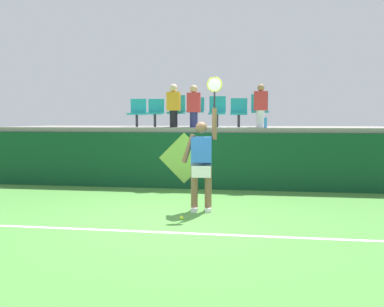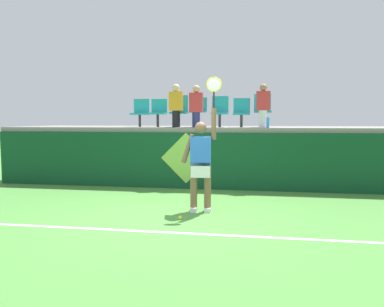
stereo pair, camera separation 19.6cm
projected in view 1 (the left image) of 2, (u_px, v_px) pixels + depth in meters
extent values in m
plane|color=#478438|center=(171.00, 219.00, 6.46)|extent=(40.00, 40.00, 0.00)
cube|color=#0F4223|center=(193.00, 161.00, 9.26)|extent=(10.59, 0.20, 1.41)
cube|color=gray|center=(199.00, 129.00, 10.51)|extent=(10.59, 2.77, 0.12)
cube|color=white|center=(162.00, 232.00, 5.67)|extent=(9.54, 0.08, 0.01)
cube|color=white|center=(194.00, 209.00, 6.99)|extent=(0.14, 0.27, 0.08)
cube|color=white|center=(208.00, 209.00, 6.98)|extent=(0.14, 0.27, 0.08)
cylinder|color=brown|center=(194.00, 188.00, 6.96)|extent=(0.13, 0.13, 0.88)
cylinder|color=brown|center=(208.00, 188.00, 6.94)|extent=(0.13, 0.13, 0.88)
cube|color=white|center=(201.00, 169.00, 6.92)|extent=(0.38, 0.25, 0.28)
cube|color=blue|center=(201.00, 151.00, 6.88)|extent=(0.40, 0.25, 0.53)
sphere|color=brown|center=(201.00, 128.00, 6.85)|extent=(0.22, 0.22, 0.22)
cylinder|color=brown|center=(188.00, 149.00, 6.89)|extent=(0.26, 0.11, 0.55)
cylinder|color=brown|center=(214.00, 124.00, 6.83)|extent=(0.09, 0.09, 0.58)
cylinder|color=black|center=(214.00, 100.00, 6.79)|extent=(0.03, 0.03, 0.30)
torus|color=gold|center=(215.00, 84.00, 6.76)|extent=(0.28, 0.05, 0.28)
ellipsoid|color=silver|center=(215.00, 84.00, 6.76)|extent=(0.24, 0.04, 0.24)
sphere|color=#D1E533|center=(182.00, 218.00, 6.39)|extent=(0.07, 0.07, 0.07)
cylinder|color=#338CE5|center=(266.00, 123.00, 8.99)|extent=(0.07, 0.07, 0.25)
cylinder|color=#38383D|center=(137.00, 121.00, 10.09)|extent=(0.07, 0.07, 0.33)
cube|color=teal|center=(137.00, 114.00, 10.07)|extent=(0.44, 0.42, 0.05)
cube|color=teal|center=(139.00, 106.00, 10.24)|extent=(0.44, 0.04, 0.39)
cylinder|color=#38383D|center=(155.00, 121.00, 10.02)|extent=(0.07, 0.07, 0.34)
cube|color=teal|center=(155.00, 113.00, 10.00)|extent=(0.44, 0.42, 0.05)
cube|color=teal|center=(156.00, 106.00, 10.17)|extent=(0.44, 0.04, 0.38)
cylinder|color=#38383D|center=(176.00, 120.00, 9.94)|extent=(0.07, 0.07, 0.36)
cube|color=teal|center=(176.00, 113.00, 9.92)|extent=(0.44, 0.42, 0.05)
cube|color=teal|center=(177.00, 104.00, 10.09)|extent=(0.44, 0.04, 0.45)
cylinder|color=#38383D|center=(195.00, 120.00, 9.87)|extent=(0.07, 0.07, 0.39)
cube|color=teal|center=(195.00, 112.00, 9.85)|extent=(0.44, 0.42, 0.05)
cube|color=teal|center=(196.00, 104.00, 10.02)|extent=(0.44, 0.04, 0.36)
cylinder|color=#38383D|center=(217.00, 121.00, 9.80)|extent=(0.07, 0.07, 0.33)
cube|color=teal|center=(217.00, 114.00, 9.78)|extent=(0.44, 0.42, 0.05)
cube|color=teal|center=(218.00, 105.00, 9.95)|extent=(0.44, 0.04, 0.44)
cylinder|color=#38383D|center=(239.00, 121.00, 9.72)|extent=(0.07, 0.07, 0.32)
cube|color=teal|center=(239.00, 114.00, 9.71)|extent=(0.44, 0.42, 0.05)
cube|color=teal|center=(239.00, 106.00, 9.87)|extent=(0.44, 0.04, 0.40)
cylinder|color=#38383D|center=(260.00, 120.00, 9.65)|extent=(0.07, 0.07, 0.38)
cube|color=teal|center=(260.00, 112.00, 9.63)|extent=(0.44, 0.42, 0.05)
cube|color=teal|center=(260.00, 103.00, 9.80)|extent=(0.44, 0.04, 0.45)
cylinder|color=white|center=(260.00, 119.00, 9.28)|extent=(0.20, 0.20, 0.43)
cube|color=red|center=(261.00, 101.00, 9.23)|extent=(0.34, 0.20, 0.47)
sphere|color=#A87A56|center=(261.00, 88.00, 9.20)|extent=(0.18, 0.18, 0.18)
cylinder|color=black|center=(174.00, 119.00, 9.57)|extent=(0.20, 0.20, 0.43)
cube|color=orange|center=(174.00, 101.00, 9.53)|extent=(0.34, 0.20, 0.48)
sphere|color=beige|center=(173.00, 88.00, 9.50)|extent=(0.20, 0.20, 0.20)
cylinder|color=navy|center=(194.00, 120.00, 9.54)|extent=(0.20, 0.20, 0.39)
cube|color=red|center=(194.00, 103.00, 9.50)|extent=(0.34, 0.20, 0.49)
sphere|color=#DBAD84|center=(194.00, 89.00, 9.46)|extent=(0.20, 0.20, 0.20)
cube|color=#0F4223|center=(184.00, 189.00, 9.24)|extent=(0.90, 0.01, 0.00)
plane|color=#8CC64C|center=(184.00, 158.00, 9.17)|extent=(1.27, 0.00, 1.27)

